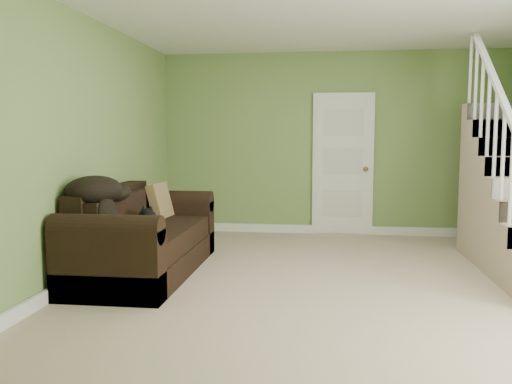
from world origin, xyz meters
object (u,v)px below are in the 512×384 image
(sofa, at_px, (141,241))
(side_table, at_px, (159,226))
(cat, at_px, (146,219))
(banana, at_px, (149,233))

(sofa, xyz_separation_m, side_table, (-0.14, 1.04, -0.03))
(side_table, height_order, cat, side_table)
(sofa, bearing_deg, side_table, 97.89)
(sofa, distance_m, banana, 0.59)
(banana, bearing_deg, side_table, 65.54)
(sofa, distance_m, cat, 0.27)
(banana, bearing_deg, cat, 72.80)
(side_table, relative_size, cat, 1.56)
(cat, xyz_separation_m, banana, (0.17, -0.43, -0.07))
(side_table, height_order, banana, side_table)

